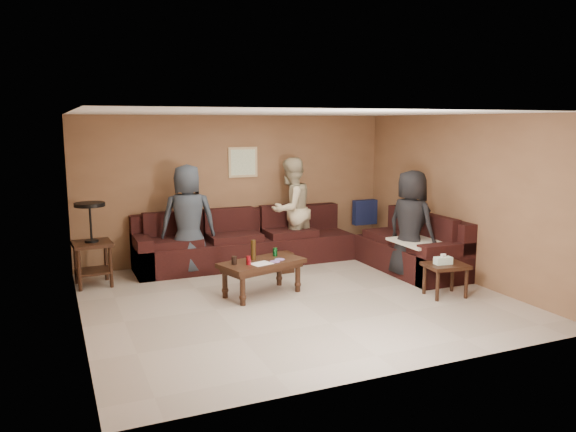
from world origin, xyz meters
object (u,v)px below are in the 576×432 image
at_px(coffee_table, 262,266).
at_px(person_middle, 291,210).
at_px(side_table_right, 445,268).
at_px(waste_bin, 283,262).
at_px(person_right, 411,225).
at_px(person_left, 188,220).
at_px(end_table_left, 92,243).
at_px(sectional_sofa, 303,248).

relative_size(coffee_table, person_middle, 0.72).
bearing_deg(side_table_right, waste_bin, 127.05).
bearing_deg(person_middle, person_right, 100.17).
xyz_separation_m(waste_bin, person_left, (-1.42, 0.49, 0.71)).
relative_size(coffee_table, end_table_left, 1.04).
xyz_separation_m(coffee_table, person_middle, (1.17, 1.67, 0.48)).
bearing_deg(waste_bin, person_right, -32.97).
bearing_deg(sectional_sofa, person_middle, 90.44).
height_order(end_table_left, side_table_right, end_table_left).
bearing_deg(sectional_sofa, coffee_table, -135.34).
bearing_deg(coffee_table, person_right, -1.80).
bearing_deg(person_right, end_table_left, 53.32).
bearing_deg(waste_bin, end_table_left, 172.10).
relative_size(waste_bin, person_right, 0.19).
relative_size(side_table_right, waste_bin, 1.91).
bearing_deg(person_right, waste_bin, 38.41).
bearing_deg(side_table_right, person_middle, 112.56).
height_order(coffee_table, waste_bin, coffee_table).
bearing_deg(waste_bin, coffee_table, -126.77).
xyz_separation_m(end_table_left, person_middle, (3.29, 0.27, 0.25)).
height_order(coffee_table, end_table_left, end_table_left).
xyz_separation_m(side_table_right, person_left, (-2.97, 2.55, 0.47)).
distance_m(coffee_table, side_table_right, 2.54).
relative_size(person_middle, person_right, 1.07).
distance_m(side_table_right, person_middle, 3.00).
bearing_deg(waste_bin, person_middle, 57.85).
height_order(coffee_table, side_table_right, coffee_table).
relative_size(coffee_table, person_left, 0.73).
bearing_deg(side_table_right, sectional_sofa, 117.01).
relative_size(end_table_left, person_middle, 0.69).
distance_m(sectional_sofa, side_table_right, 2.49).
distance_m(coffee_table, end_table_left, 2.55).
distance_m(side_table_right, person_right, 1.08).
relative_size(side_table_right, person_middle, 0.34).
relative_size(person_left, person_middle, 0.98).
relative_size(sectional_sofa, coffee_table, 3.63).
height_order(sectional_sofa, waste_bin, sectional_sofa).
bearing_deg(waste_bin, sectional_sofa, 20.30).
relative_size(end_table_left, waste_bin, 3.90).
bearing_deg(end_table_left, person_left, 3.70).
height_order(end_table_left, waste_bin, end_table_left).
xyz_separation_m(person_left, person_right, (3.08, -1.57, -0.04)).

